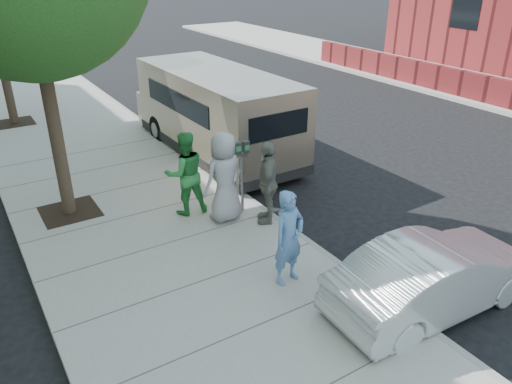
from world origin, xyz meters
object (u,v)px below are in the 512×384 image
Objects in this scene: person_gray_shirt at (224,177)px; parking_meter at (242,161)px; person_striped_polo at (268,183)px; person_green_shirt at (185,173)px; person_officer at (289,238)px; van at (215,111)px; sedan at (435,276)px.

parking_meter is at bearing -173.37° from person_gray_shirt.
person_green_shirt is at bearing -103.30° from person_striped_polo.
parking_meter is 2.81m from person_officer.
van is 3.87× the size of person_officer.
sedan is 4.56m from person_gray_shirt.
parking_meter is at bearing -110.38° from van.
person_gray_shirt is at bearing 136.25° from person_green_shirt.
person_officer is at bearing 104.71° from person_green_shirt.
parking_meter is 0.42× the size of sedan.
person_green_shirt reaches higher than parking_meter.
person_striped_polo is at bearing -67.02° from parking_meter.
sedan is at bearing -69.62° from parking_meter.
person_green_shirt is at bearing 24.74° from sedan.
person_officer is at bearing 76.37° from person_gray_shirt.
parking_meter is 0.58m from person_gray_shirt.
person_gray_shirt reaches higher than person_green_shirt.
person_gray_shirt is (0.17, 2.56, 0.12)m from person_officer.
van reaches higher than person_striped_polo.
person_gray_shirt is (0.56, -0.71, 0.04)m from person_green_shirt.
van is 3.71× the size of person_striped_polo.
sedan is at bearing -55.05° from person_officer.
person_gray_shirt reaches higher than sedan.
van is at bearing -119.21° from person_green_shirt.
van reaches higher than parking_meter.
van is at bearing -125.07° from person_gray_shirt.
parking_meter is 3.92m from van.
person_striped_polo is at bearing 14.26° from sedan.
person_green_shirt is (-1.08, 0.55, -0.23)m from parking_meter.
parking_meter is 4.59m from sedan.
person_officer is at bearing -96.56° from parking_meter.
parking_meter is 0.83× the size of person_gray_shirt.
person_green_shirt is 1.04× the size of person_striped_polo.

